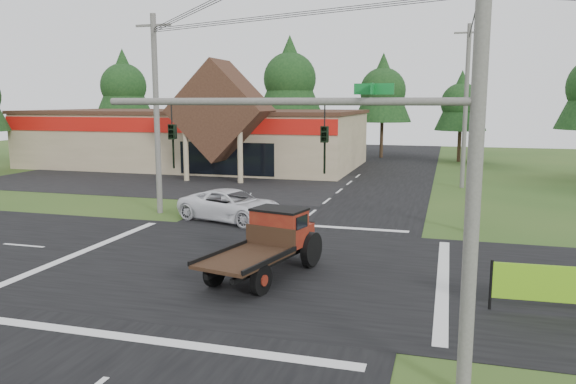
% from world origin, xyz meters
% --- Properties ---
extents(ground, '(120.00, 120.00, 0.00)m').
position_xyz_m(ground, '(0.00, 0.00, 0.00)').
color(ground, '#284A1A').
rests_on(ground, ground).
extents(road_ns, '(12.00, 120.00, 0.02)m').
position_xyz_m(road_ns, '(0.00, 0.00, 0.01)').
color(road_ns, black).
rests_on(road_ns, ground).
extents(road_ew, '(120.00, 12.00, 0.02)m').
position_xyz_m(road_ew, '(0.00, 0.00, 0.01)').
color(road_ew, black).
rests_on(road_ew, ground).
extents(parking_apron, '(28.00, 14.00, 0.02)m').
position_xyz_m(parking_apron, '(-14.00, 19.00, 0.01)').
color(parking_apron, black).
rests_on(parking_apron, ground).
extents(cvs_building, '(30.40, 18.20, 9.19)m').
position_xyz_m(cvs_building, '(-15.70, 29.57, 2.78)').
color(cvs_building, '#9B8B69').
rests_on(cvs_building, ground).
extents(traffic_signal_mast, '(8.12, 0.24, 7.00)m').
position_xyz_m(traffic_signal_mast, '(5.82, -7.50, 4.43)').
color(traffic_signal_mast, '#595651').
rests_on(traffic_signal_mast, ground).
extents(utility_pole_nr, '(2.00, 0.30, 11.00)m').
position_xyz_m(utility_pole_nr, '(7.50, -7.50, 5.64)').
color(utility_pole_nr, '#595651').
rests_on(utility_pole_nr, ground).
extents(utility_pole_nw, '(2.00, 0.30, 10.50)m').
position_xyz_m(utility_pole_nw, '(-8.00, 8.00, 5.39)').
color(utility_pole_nw, '#595651').
rests_on(utility_pole_nw, ground).
extents(utility_pole_ne, '(2.00, 0.30, 11.50)m').
position_xyz_m(utility_pole_ne, '(8.00, 8.00, 5.89)').
color(utility_pole_ne, '#595651').
rests_on(utility_pole_ne, ground).
extents(utility_pole_n, '(2.00, 0.30, 11.20)m').
position_xyz_m(utility_pole_n, '(8.00, 22.00, 5.74)').
color(utility_pole_n, '#595651').
rests_on(utility_pole_n, ground).
extents(tree_row_a, '(6.72, 6.72, 12.12)m').
position_xyz_m(tree_row_a, '(-30.00, 40.00, 8.05)').
color(tree_row_a, '#332316').
rests_on(tree_row_a, ground).
extents(tree_row_b, '(5.60, 5.60, 10.10)m').
position_xyz_m(tree_row_b, '(-20.00, 42.00, 6.70)').
color(tree_row_b, '#332316').
rests_on(tree_row_b, ground).
extents(tree_row_c, '(7.28, 7.28, 13.13)m').
position_xyz_m(tree_row_c, '(-10.00, 41.00, 8.72)').
color(tree_row_c, '#332316').
rests_on(tree_row_c, ground).
extents(tree_row_d, '(6.16, 6.16, 11.11)m').
position_xyz_m(tree_row_d, '(0.00, 42.00, 7.38)').
color(tree_row_d, '#332316').
rests_on(tree_row_d, ground).
extents(tree_row_e, '(5.04, 5.04, 9.09)m').
position_xyz_m(tree_row_e, '(8.00, 40.00, 6.03)').
color(tree_row_e, '#332316').
rests_on(tree_row_e, ground).
extents(antique_flatbed_truck, '(3.29, 5.80, 2.28)m').
position_xyz_m(antique_flatbed_truck, '(1.03, -1.23, 1.14)').
color(antique_flatbed_truck, '#63140E').
rests_on(antique_flatbed_truck, ground).
extents(roadside_banner, '(4.39, 0.33, 1.50)m').
position_xyz_m(roadside_banner, '(10.48, -2.22, 0.75)').
color(roadside_banner, '#6CB017').
rests_on(roadside_banner, ground).
extents(white_pickup, '(6.14, 4.07, 1.57)m').
position_xyz_m(white_pickup, '(-3.46, 7.18, 0.78)').
color(white_pickup, white).
rests_on(white_pickup, ground).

